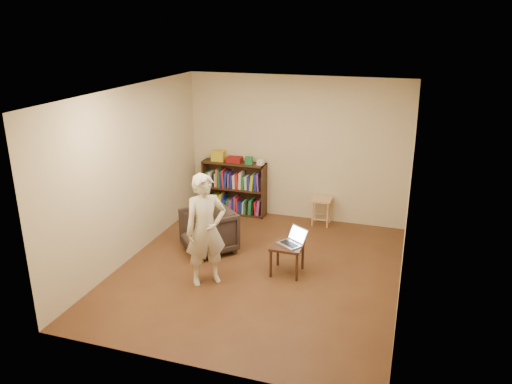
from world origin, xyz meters
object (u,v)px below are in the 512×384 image
(stool, at_px, (322,204))
(side_table, at_px, (287,249))
(laptop, at_px, (293,240))
(person, at_px, (206,230))
(armchair, at_px, (209,231))
(bookshelf, at_px, (235,191))

(stool, distance_m, side_table, 1.96)
(laptop, height_order, person, person)
(armchair, bearing_deg, laptop, 32.88)
(side_table, bearing_deg, laptop, 40.98)
(armchair, bearing_deg, stool, 91.15)
(side_table, distance_m, laptop, 0.16)
(side_table, height_order, person, person)
(bookshelf, bearing_deg, laptop, -50.59)
(side_table, bearing_deg, armchair, 166.39)
(side_table, relative_size, person, 0.28)
(bookshelf, distance_m, side_table, 2.55)
(bookshelf, height_order, laptop, bookshelf)
(stool, xyz_separation_m, side_table, (-0.13, -1.96, -0.02))
(side_table, height_order, laptop, laptop)
(stool, height_order, person, person)
(stool, relative_size, person, 0.31)
(bookshelf, height_order, person, person)
(armchair, bearing_deg, bookshelf, 139.89)
(bookshelf, xyz_separation_m, armchair, (0.18, -1.69, -0.10))
(stool, distance_m, armchair, 2.21)
(bookshelf, relative_size, armchair, 1.59)
(side_table, xyz_separation_m, laptop, (0.07, 0.06, 0.13))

